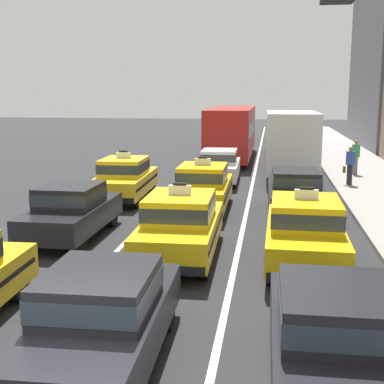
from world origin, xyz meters
name	(u,v)px	position (x,y,z in m)	size (l,w,h in m)	color
lane_stripe_left_center	(188,178)	(-1.60, 20.00, 0.00)	(0.14, 80.00, 0.01)	silver
lane_stripe_center_right	(253,180)	(1.60, 20.00, 0.00)	(0.14, 80.00, 0.01)	silver
sedan_left_second	(72,209)	(-3.23, 8.76, 0.85)	(1.77, 4.30, 1.58)	black
taxi_left_third	(125,178)	(-3.23, 14.39, 0.88)	(1.94, 4.61, 1.96)	black
sedan_center_nearest	(102,316)	(-0.07, 1.79, 0.85)	(1.86, 4.34, 1.58)	black
taxi_center_second	(181,224)	(0.19, 7.38, 0.88)	(1.90, 4.59, 1.96)	black
taxi_center_third	(203,187)	(0.05, 12.87, 0.88)	(1.86, 4.58, 1.96)	black
sedan_center_fourth	(219,165)	(0.06, 18.78, 0.85)	(1.86, 4.34, 1.58)	black
bus_center_fifth	(232,130)	(-0.04, 28.21, 1.82)	(2.53, 11.20, 3.22)	black
sedan_right_nearest	(336,337)	(3.35, 1.59, 0.85)	(1.79, 4.31, 1.58)	black
taxi_right_second	(305,230)	(3.26, 7.26, 0.88)	(1.89, 4.59, 1.96)	black
sedan_right_third	(295,191)	(3.26, 12.63, 0.85)	(1.87, 4.34, 1.58)	black
box_truck_right_fourth	(291,143)	(3.34, 20.57, 1.78)	(2.35, 6.98, 3.27)	black
pedestrian_near_crosswalk	(350,166)	(5.86, 18.41, 1.00)	(0.47, 0.24, 1.69)	#23232D
pedestrian_mid_block	(356,157)	(6.57, 21.51, 1.02)	(0.36, 0.24, 1.71)	slate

